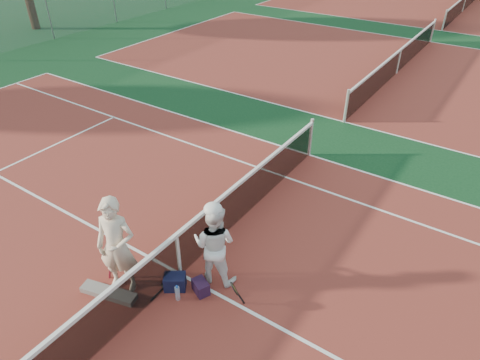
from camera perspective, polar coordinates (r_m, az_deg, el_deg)
name	(u,v)px	position (r m, az deg, el deg)	size (l,w,h in m)	color
ground	(181,274)	(8.46, -7.93, -12.35)	(130.00, 130.00, 0.00)	#0E3619
court_main	(181,274)	(8.46, -7.93, -12.34)	(23.77, 10.97, 0.01)	maroon
court_far_a	(396,73)	(19.15, 20.12, 13.23)	(23.77, 10.97, 0.01)	maroon
court_far_b	(462,12)	(32.04, 27.50, 19.27)	(23.77, 10.97, 0.01)	maroon
net_main	(178,255)	(8.10, -8.21, -9.84)	(0.10, 10.98, 1.02)	black
net_far_a	(399,61)	(19.00, 20.42, 14.65)	(0.10, 10.98, 1.02)	black
net_far_b	(464,3)	(31.95, 27.75, 20.13)	(0.10, 10.98, 1.02)	black
fence_left	(7,16)	(23.41, -28.62, 18.65)	(54.50, 0.06, 3.00)	slate
player_a	(117,246)	(7.79, -16.10, -8.47)	(0.72, 0.47, 1.96)	beige
player_b	(214,244)	(7.76, -3.42, -8.54)	(0.81, 0.63, 1.67)	white
racket_red	(112,265)	(8.47, -16.70, -10.86)	(0.15, 0.27, 0.59)	maroon
racket_black_held	(234,295)	(7.66, -0.76, -15.06)	(0.26, 0.27, 0.57)	black
racket_spare	(168,284)	(8.27, -9.52, -13.48)	(0.60, 0.27, 0.08)	black
sports_bag_navy	(175,282)	(8.12, -8.67, -13.29)	(0.39, 0.27, 0.31)	black
sports_bag_purple	(201,287)	(8.02, -5.26, -14.02)	(0.32, 0.22, 0.26)	#25102C
net_cover_canvas	(109,293)	(8.34, -17.09, -14.19)	(1.07, 0.25, 0.11)	slate
water_bottle	(177,293)	(7.94, -8.33, -14.73)	(0.09, 0.09, 0.30)	#C9E5FF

